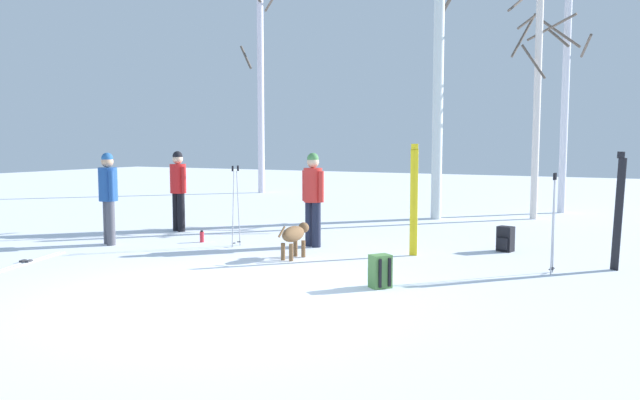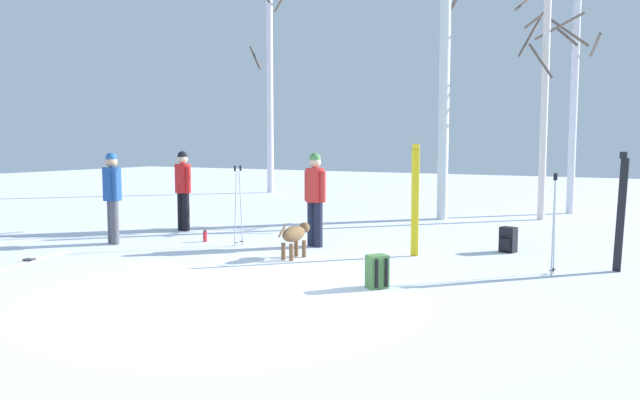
% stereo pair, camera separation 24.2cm
% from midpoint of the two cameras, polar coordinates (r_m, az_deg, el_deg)
% --- Properties ---
extents(ground_plane, '(60.00, 60.00, 0.00)m').
position_cam_midpoint_polar(ground_plane, '(7.96, -9.67, -8.73)').
color(ground_plane, white).
extents(person_0, '(0.47, 0.34, 1.72)m').
position_cam_midpoint_polar(person_0, '(12.35, -19.15, 0.66)').
color(person_0, '#4C4C56').
rests_on(person_0, ground_plane).
extents(person_1, '(0.50, 0.34, 1.72)m').
position_cam_midpoint_polar(person_1, '(13.80, -13.20, 1.28)').
color(person_1, black).
rests_on(person_1, ground_plane).
extents(person_2, '(0.50, 0.34, 1.72)m').
position_cam_midpoint_polar(person_2, '(11.46, -1.25, 0.62)').
color(person_2, '#1E2338').
rests_on(person_2, ground_plane).
extents(dog, '(0.24, 0.90, 0.57)m').
position_cam_midpoint_polar(dog, '(10.38, -2.98, -3.18)').
color(dog, brown).
rests_on(dog, ground_plane).
extents(ski_pair_planted_0, '(0.14, 0.03, 1.88)m').
position_cam_midpoint_polar(ski_pair_planted_0, '(10.64, 7.85, -0.04)').
color(ski_pair_planted_0, yellow).
rests_on(ski_pair_planted_0, ground_plane).
extents(ski_pair_planted_1, '(0.17, 0.12, 1.77)m').
position_cam_midpoint_polar(ski_pair_planted_1, '(10.27, 24.79, -0.98)').
color(ski_pair_planted_1, black).
rests_on(ski_pair_planted_1, ground_plane).
extents(ski_pair_lying_0, '(0.72, 1.80, 0.05)m').
position_cam_midpoint_polar(ski_pair_lying_0, '(11.15, -25.50, -5.07)').
color(ski_pair_lying_0, white).
rests_on(ski_pair_lying_0, ground_plane).
extents(ski_poles_0, '(0.07, 0.23, 1.47)m').
position_cam_midpoint_polar(ski_poles_0, '(9.68, 19.70, -1.74)').
color(ski_poles_0, '#B2B2BC').
rests_on(ski_poles_0, ground_plane).
extents(ski_poles_1, '(0.07, 0.27, 1.48)m').
position_cam_midpoint_polar(ski_poles_1, '(11.62, -8.22, -0.32)').
color(ski_poles_1, '#B2B2BC').
rests_on(ski_poles_1, ground_plane).
extents(backpack_0, '(0.30, 0.33, 0.44)m').
position_cam_midpoint_polar(backpack_0, '(11.47, 15.84, -3.44)').
color(backpack_0, black).
rests_on(backpack_0, ground_plane).
extents(backpack_1, '(0.34, 0.34, 0.44)m').
position_cam_midpoint_polar(backpack_1, '(8.36, 4.61, -6.47)').
color(backpack_1, '#4C7F3F').
rests_on(backpack_1, ground_plane).
extents(water_bottle_0, '(0.08, 0.08, 0.23)m').
position_cam_midpoint_polar(water_bottle_0, '(12.28, -11.20, -3.28)').
color(water_bottle_0, red).
rests_on(water_bottle_0, ground_plane).
extents(birch_tree_0, '(1.45, 1.46, 7.92)m').
position_cam_midpoint_polar(birch_tree_0, '(23.78, -5.72, 10.52)').
color(birch_tree_0, silver).
rests_on(birch_tree_0, ground_plane).
extents(birch_tree_1, '(1.30, 1.71, 7.69)m').
position_cam_midpoint_polar(birch_tree_1, '(15.90, 10.38, 12.70)').
color(birch_tree_1, silver).
rests_on(birch_tree_1, ground_plane).
extents(birch_tree_2, '(1.53, 1.22, 5.71)m').
position_cam_midpoint_polar(birch_tree_2, '(16.44, 18.59, 9.03)').
color(birch_tree_2, silver).
rests_on(birch_tree_2, ground_plane).
extents(birch_tree_3, '(1.63, 1.56, 7.53)m').
position_cam_midpoint_polar(birch_tree_3, '(18.15, 21.05, 11.12)').
color(birch_tree_3, silver).
rests_on(birch_tree_3, ground_plane).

